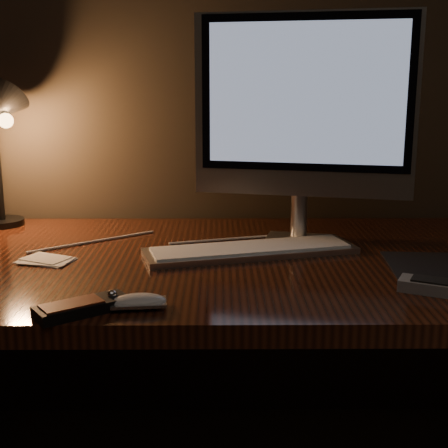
{
  "coord_description": "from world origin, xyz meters",
  "views": [
    {
      "loc": [
        -0.03,
        0.58,
        1.12
      ],
      "look_at": [
        -0.03,
        1.73,
        0.85
      ],
      "focal_mm": 50.0,
      "sensor_mm": 36.0,
      "label": 1
    }
  ],
  "objects_px": {
    "media_remote": "(82,307)",
    "desk": "(235,303)",
    "keyboard": "(250,250)",
    "mouse": "(139,303)",
    "monitor": "(304,110)",
    "desk_lamp": "(0,128)"
  },
  "relations": [
    {
      "from": "media_remote",
      "to": "desk",
      "type": "bearing_deg",
      "value": 21.63
    },
    {
      "from": "keyboard",
      "to": "mouse",
      "type": "distance_m",
      "value": 0.38
    },
    {
      "from": "monitor",
      "to": "mouse",
      "type": "relative_size",
      "value": 5.63
    },
    {
      "from": "desk",
      "to": "mouse",
      "type": "xyz_separation_m",
      "value": [
        -0.17,
        -0.37,
        0.14
      ]
    },
    {
      "from": "desk",
      "to": "media_remote",
      "type": "distance_m",
      "value": 0.49
    },
    {
      "from": "keyboard",
      "to": "mouse",
      "type": "relative_size",
      "value": 5.05
    },
    {
      "from": "keyboard",
      "to": "media_remote",
      "type": "bearing_deg",
      "value": -144.64
    },
    {
      "from": "desk",
      "to": "keyboard",
      "type": "distance_m",
      "value": 0.15
    },
    {
      "from": "desk",
      "to": "desk_lamp",
      "type": "bearing_deg",
      "value": 161.2
    },
    {
      "from": "media_remote",
      "to": "desk_lamp",
      "type": "xyz_separation_m",
      "value": [
        -0.31,
        0.59,
        0.24
      ]
    },
    {
      "from": "mouse",
      "to": "media_remote",
      "type": "height_order",
      "value": "media_remote"
    },
    {
      "from": "desk",
      "to": "keyboard",
      "type": "bearing_deg",
      "value": -54.48
    },
    {
      "from": "desk",
      "to": "media_remote",
      "type": "height_order",
      "value": "media_remote"
    },
    {
      "from": "desk",
      "to": "keyboard",
      "type": "xyz_separation_m",
      "value": [
        0.03,
        -0.05,
        0.14
      ]
    },
    {
      "from": "monitor",
      "to": "media_remote",
      "type": "bearing_deg",
      "value": -120.03
    },
    {
      "from": "keyboard",
      "to": "mouse",
      "type": "xyz_separation_m",
      "value": [
        -0.2,
        -0.33,
        0.0
      ]
    },
    {
      "from": "desk",
      "to": "monitor",
      "type": "distance_m",
      "value": 0.46
    },
    {
      "from": "monitor",
      "to": "keyboard",
      "type": "distance_m",
      "value": 0.33
    },
    {
      "from": "desk",
      "to": "desk_lamp",
      "type": "relative_size",
      "value": 4.3
    },
    {
      "from": "mouse",
      "to": "media_remote",
      "type": "relative_size",
      "value": 0.58
    },
    {
      "from": "desk",
      "to": "media_remote",
      "type": "xyz_separation_m",
      "value": [
        -0.26,
        -0.39,
        0.14
      ]
    },
    {
      "from": "monitor",
      "to": "keyboard",
      "type": "bearing_deg",
      "value": -130.69
    }
  ]
}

